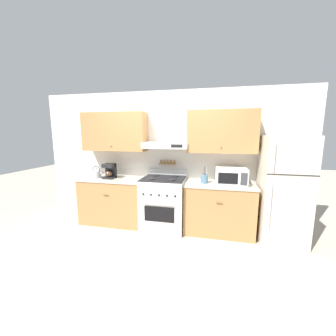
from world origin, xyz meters
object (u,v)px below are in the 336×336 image
(refrigerator, at_px, (283,190))
(microwave, at_px, (231,176))
(tea_kettle, at_px, (97,173))
(coffee_maker, at_px, (110,171))
(utensil_crock, at_px, (204,179))
(stove_range, at_px, (164,203))

(refrigerator, xyz_separation_m, microwave, (-0.80, 0.05, 0.17))
(tea_kettle, distance_m, microwave, 2.54)
(coffee_maker, distance_m, microwave, 2.26)
(tea_kettle, bearing_deg, utensil_crock, 0.00)
(refrigerator, xyz_separation_m, coffee_maker, (-3.06, 0.06, 0.17))
(coffee_maker, xyz_separation_m, microwave, (2.26, -0.01, -0.00))
(stove_range, bearing_deg, refrigerator, -0.49)
(tea_kettle, distance_m, coffee_maker, 0.28)
(coffee_maker, height_order, utensil_crock, utensil_crock)
(refrigerator, bearing_deg, utensil_crock, 178.34)
(stove_range, xyz_separation_m, tea_kettle, (-1.37, 0.02, 0.50))
(tea_kettle, bearing_deg, coffee_maker, 4.92)
(tea_kettle, height_order, utensil_crock, utensil_crock)
(stove_range, height_order, utensil_crock, utensil_crock)
(utensil_crock, bearing_deg, tea_kettle, -180.00)
(utensil_crock, bearing_deg, stove_range, -178.48)
(tea_kettle, relative_size, utensil_crock, 0.80)
(stove_range, distance_m, utensil_crock, 0.88)
(refrigerator, height_order, coffee_maker, refrigerator)
(microwave, bearing_deg, refrigerator, -3.84)
(tea_kettle, relative_size, microwave, 0.47)
(microwave, relative_size, utensil_crock, 1.71)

